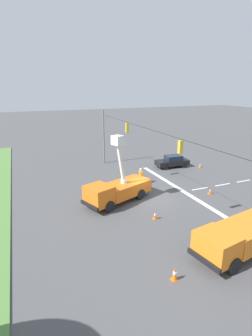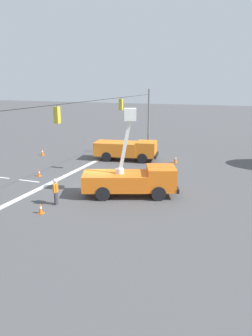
{
  "view_description": "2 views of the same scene",
  "coord_description": "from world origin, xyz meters",
  "px_view_note": "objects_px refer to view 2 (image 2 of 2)",
  "views": [
    {
      "loc": [
        -20.42,
        10.7,
        10.19
      ],
      "look_at": [
        2.09,
        1.29,
        2.56
      ],
      "focal_mm": 28.0,
      "sensor_mm": 36.0,
      "label": 1
    },
    {
      "loc": [
        21.13,
        10.5,
        7.84
      ],
      "look_at": [
        2.4,
        3.29,
        2.58
      ],
      "focal_mm": 35.0,
      "sensor_mm": 36.0,
      "label": 2
    }
  ],
  "objects_px": {
    "road_worker": "(56,190)",
    "traffic_cone_lane_edge_a": "(40,208)",
    "traffic_cone_foreground_left": "(42,152)",
    "traffic_cone_mid_left": "(39,173)",
    "utility_truck_bucket_lift": "(132,178)",
    "traffic_cone_mid_right": "(175,159)",
    "traffic_cone_foreground_right": "(131,174)",
    "utility_truck_support_near": "(126,149)"
  },
  "relations": [
    {
      "from": "traffic_cone_foreground_left",
      "to": "utility_truck_support_near",
      "type": "bearing_deg",
      "value": 97.4
    },
    {
      "from": "road_worker",
      "to": "traffic_cone_foreground_left",
      "type": "xyz_separation_m",
      "value": [
        -12.41,
        -9.77,
        -0.61
      ]
    },
    {
      "from": "traffic_cone_foreground_right",
      "to": "traffic_cone_mid_right",
      "type": "height_order",
      "value": "traffic_cone_mid_right"
    },
    {
      "from": "utility_truck_bucket_lift",
      "to": "traffic_cone_mid_right",
      "type": "bearing_deg",
      "value": 176.21
    },
    {
      "from": "traffic_cone_mid_left",
      "to": "traffic_cone_foreground_left",
      "type": "bearing_deg",
      "value": -146.92
    },
    {
      "from": "traffic_cone_lane_edge_a",
      "to": "traffic_cone_mid_left",
      "type": "bearing_deg",
      "value": -143.86
    },
    {
      "from": "utility_truck_support_near",
      "to": "traffic_cone_foreground_right",
      "type": "height_order",
      "value": "utility_truck_support_near"
    },
    {
      "from": "traffic_cone_foreground_left",
      "to": "traffic_cone_mid_left",
      "type": "xyz_separation_m",
      "value": [
        7.17,
        4.67,
        -0.08
      ]
    },
    {
      "from": "utility_truck_bucket_lift",
      "to": "traffic_cone_foreground_right",
      "type": "relative_size",
      "value": 9.86
    },
    {
      "from": "traffic_cone_mid_right",
      "to": "traffic_cone_lane_edge_a",
      "type": "relative_size",
      "value": 1.19
    },
    {
      "from": "utility_truck_bucket_lift",
      "to": "road_worker",
      "type": "height_order",
      "value": "utility_truck_bucket_lift"
    },
    {
      "from": "utility_truck_bucket_lift",
      "to": "traffic_cone_mid_right",
      "type": "relative_size",
      "value": 8.72
    },
    {
      "from": "road_worker",
      "to": "traffic_cone_mid_left",
      "type": "xyz_separation_m",
      "value": [
        -5.24,
        -5.09,
        -0.7
      ]
    },
    {
      "from": "utility_truck_bucket_lift",
      "to": "utility_truck_support_near",
      "type": "xyz_separation_m",
      "value": [
        -10.17,
        -4.35,
        -0.11
      ]
    },
    {
      "from": "utility_truck_bucket_lift",
      "to": "traffic_cone_lane_edge_a",
      "type": "height_order",
      "value": "utility_truck_bucket_lift"
    },
    {
      "from": "traffic_cone_foreground_left",
      "to": "traffic_cone_mid_right",
      "type": "xyz_separation_m",
      "value": [
        -1.8,
        14.56,
        0.02
      ]
    },
    {
      "from": "utility_truck_support_near",
      "to": "traffic_cone_lane_edge_a",
      "type": "relative_size",
      "value": 9.94
    },
    {
      "from": "traffic_cone_foreground_right",
      "to": "utility_truck_support_near",
      "type": "bearing_deg",
      "value": -155.47
    },
    {
      "from": "utility_truck_support_near",
      "to": "traffic_cone_mid_left",
      "type": "distance_m",
      "value": 9.73
    },
    {
      "from": "road_worker",
      "to": "traffic_cone_foreground_right",
      "type": "xyz_separation_m",
      "value": [
        -7.72,
        2.44,
        -0.65
      ]
    },
    {
      "from": "utility_truck_bucket_lift",
      "to": "road_worker",
      "type": "relative_size",
      "value": 3.98
    },
    {
      "from": "utility_truck_support_near",
      "to": "traffic_cone_foreground_left",
      "type": "xyz_separation_m",
      "value": [
        1.23,
        -9.5,
        -0.78
      ]
    },
    {
      "from": "road_worker",
      "to": "traffic_cone_foreground_right",
      "type": "bearing_deg",
      "value": 162.44
    },
    {
      "from": "utility_truck_support_near",
      "to": "traffic_cone_lane_edge_a",
      "type": "height_order",
      "value": "utility_truck_support_near"
    },
    {
      "from": "utility_truck_support_near",
      "to": "traffic_cone_mid_right",
      "type": "distance_m",
      "value": 5.15
    },
    {
      "from": "road_worker",
      "to": "traffic_cone_lane_edge_a",
      "type": "distance_m",
      "value": 1.81
    },
    {
      "from": "traffic_cone_lane_edge_a",
      "to": "road_worker",
      "type": "bearing_deg",
      "value": 178.7
    },
    {
      "from": "traffic_cone_foreground_left",
      "to": "traffic_cone_lane_edge_a",
      "type": "xyz_separation_m",
      "value": [
        14.09,
        9.73,
        -0.05
      ]
    },
    {
      "from": "traffic_cone_mid_right",
      "to": "traffic_cone_foreground_left",
      "type": "bearing_deg",
      "value": -82.94
    },
    {
      "from": "traffic_cone_foreground_left",
      "to": "traffic_cone_lane_edge_a",
      "type": "relative_size",
      "value": 1.14
    },
    {
      "from": "traffic_cone_foreground_left",
      "to": "traffic_cone_foreground_right",
      "type": "distance_m",
      "value": 13.08
    },
    {
      "from": "traffic_cone_mid_right",
      "to": "utility_truck_bucket_lift",
      "type": "bearing_deg",
      "value": -3.79
    },
    {
      "from": "traffic_cone_mid_right",
      "to": "utility_truck_support_near",
      "type": "bearing_deg",
      "value": -83.59
    },
    {
      "from": "utility_truck_bucket_lift",
      "to": "traffic_cone_mid_left",
      "type": "distance_m",
      "value": 9.4
    },
    {
      "from": "traffic_cone_foreground_left",
      "to": "traffic_cone_foreground_right",
      "type": "height_order",
      "value": "traffic_cone_foreground_left"
    },
    {
      "from": "utility_truck_bucket_lift",
      "to": "traffic_cone_lane_edge_a",
      "type": "relative_size",
      "value": 10.36
    },
    {
      "from": "road_worker",
      "to": "traffic_cone_lane_edge_a",
      "type": "height_order",
      "value": "road_worker"
    },
    {
      "from": "utility_truck_bucket_lift",
      "to": "traffic_cone_foreground_left",
      "type": "relative_size",
      "value": 9.09
    },
    {
      "from": "utility_truck_support_near",
      "to": "traffic_cone_foreground_right",
      "type": "relative_size",
      "value": 9.45
    },
    {
      "from": "utility_truck_bucket_lift",
      "to": "traffic_cone_mid_left",
      "type": "xyz_separation_m",
      "value": [
        -1.77,
        -9.18,
        -0.97
      ]
    },
    {
      "from": "traffic_cone_foreground_right",
      "to": "utility_truck_bucket_lift",
      "type": "bearing_deg",
      "value": 21.19
    },
    {
      "from": "traffic_cone_foreground_left",
      "to": "traffic_cone_mid_left",
      "type": "bearing_deg",
      "value": 33.08
    }
  ]
}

